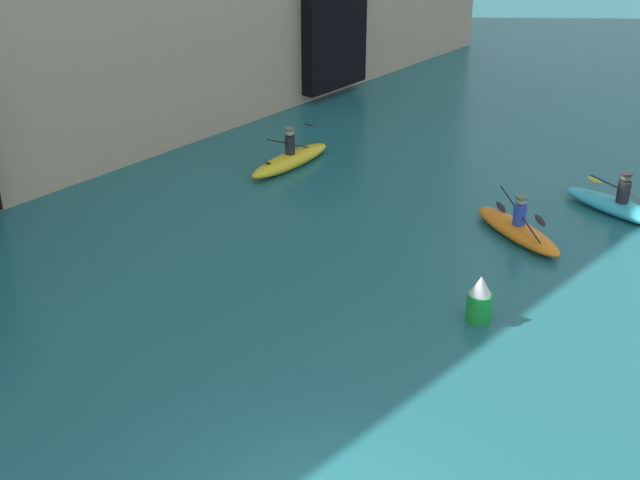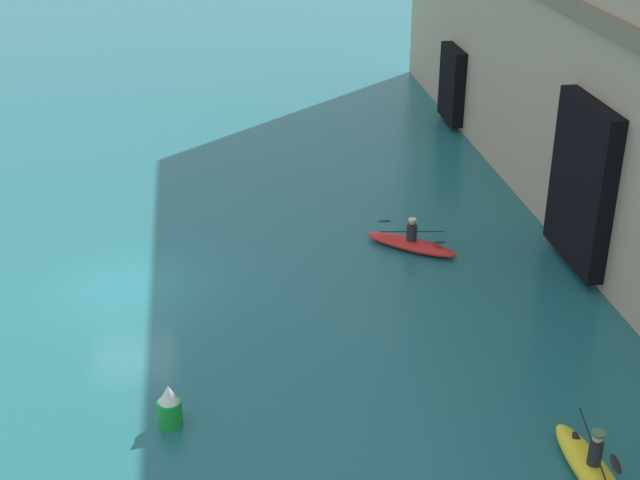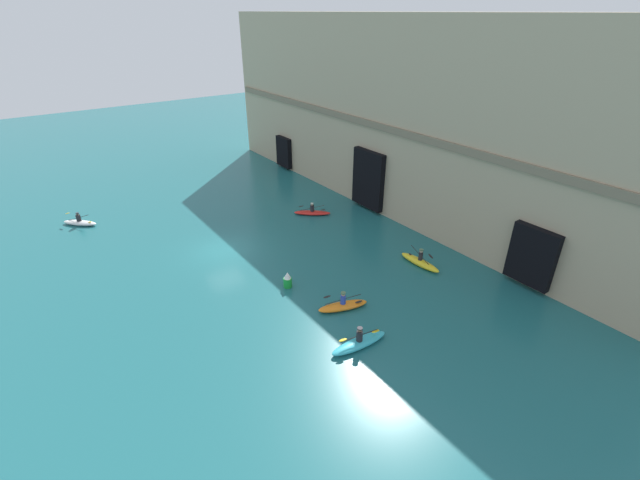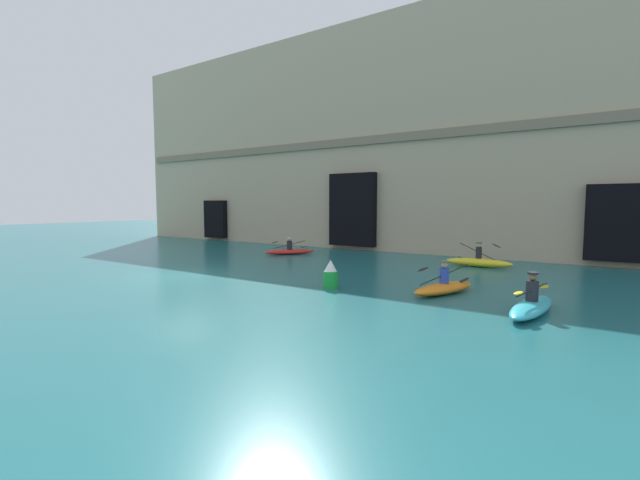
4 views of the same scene
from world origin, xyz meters
name	(u,v)px [view 2 (image 2 of 4)]	position (x,y,z in m)	size (l,w,h in m)	color
ground_plane	(126,288)	(0.00, 0.00, 0.00)	(120.00, 120.00, 0.00)	#1E6066
kayak_yellow	(592,470)	(9.71, 9.98, 0.26)	(3.20, 0.86, 1.22)	yellow
kayak_red	(411,243)	(-1.29, 8.79, 0.21)	(2.53, 2.87, 1.04)	red
marker_buoy	(170,407)	(6.61, 1.35, 0.49)	(0.54, 0.54, 1.05)	green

